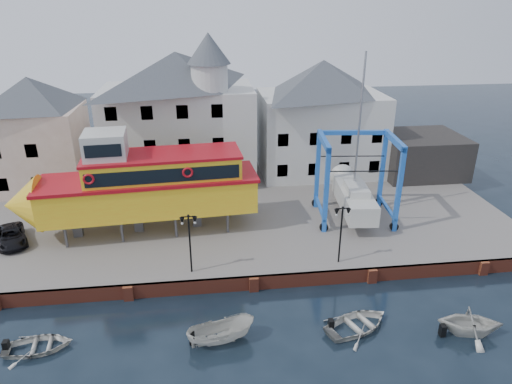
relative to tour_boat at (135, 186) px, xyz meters
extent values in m
plane|color=black|center=(8.05, -7.52, -4.77)|extent=(140.00, 140.00, 0.00)
cube|color=slate|center=(8.05, 3.48, -4.27)|extent=(44.00, 22.00, 1.00)
cube|color=maroon|center=(8.05, -7.40, -4.27)|extent=(44.00, 0.25, 1.00)
cube|color=maroon|center=(0.05, -7.57, -4.27)|extent=(0.60, 0.36, 1.00)
cube|color=maroon|center=(8.05, -7.57, -4.27)|extent=(0.60, 0.36, 1.00)
cube|color=maroon|center=(16.05, -7.57, -4.27)|extent=(0.60, 0.36, 1.00)
cube|color=maroon|center=(24.05, -7.57, -4.27)|extent=(0.60, 0.36, 1.00)
cube|color=tan|center=(-9.95, 10.48, -0.02)|extent=(8.00, 7.00, 7.50)
pyramid|color=#3A3F46|center=(-9.95, 10.48, 5.13)|extent=(8.00, 7.00, 2.80)
cube|color=black|center=(-12.45, 7.02, -2.17)|extent=(1.00, 0.08, 1.20)
cube|color=black|center=(-9.45, 7.02, -2.17)|extent=(1.00, 0.08, 1.20)
cube|color=black|center=(-9.45, 7.02, 0.83)|extent=(1.00, 0.08, 1.20)
cube|color=silver|center=(3.05, 10.98, 0.73)|extent=(14.00, 8.00, 9.00)
pyramid|color=#3A3F46|center=(3.05, 10.98, 6.83)|extent=(14.00, 8.00, 3.20)
cube|color=black|center=(-2.45, 7.02, -2.17)|extent=(1.00, 0.08, 1.20)
cube|color=black|center=(0.55, 7.02, -2.17)|extent=(1.00, 0.08, 1.20)
cube|color=black|center=(3.55, 7.02, -2.17)|extent=(1.00, 0.08, 1.20)
cube|color=black|center=(6.55, 7.02, -2.17)|extent=(1.00, 0.08, 1.20)
cube|color=black|center=(-2.45, 7.02, 0.83)|extent=(1.00, 0.08, 1.20)
cube|color=black|center=(0.55, 7.02, 0.83)|extent=(1.00, 0.08, 1.20)
cube|color=black|center=(3.55, 7.02, 0.83)|extent=(1.00, 0.08, 1.20)
cube|color=black|center=(6.55, 7.02, 0.83)|extent=(1.00, 0.08, 1.20)
cube|color=black|center=(-2.45, 7.02, 3.83)|extent=(1.00, 0.08, 1.20)
cube|color=black|center=(0.55, 7.02, 3.83)|extent=(1.00, 0.08, 1.20)
cube|color=black|center=(3.55, 7.02, 3.83)|extent=(1.00, 0.08, 1.20)
cube|color=black|center=(6.55, 7.02, 3.83)|extent=(1.00, 0.08, 1.20)
cylinder|color=silver|center=(6.05, 8.58, 6.43)|extent=(3.20, 3.20, 2.40)
cone|color=#3A3F46|center=(6.05, 8.58, 8.93)|extent=(3.80, 3.80, 2.60)
cube|color=silver|center=(17.05, 11.48, 0.23)|extent=(12.00, 8.00, 8.00)
pyramid|color=#3A3F46|center=(17.05, 11.48, 5.83)|extent=(12.00, 8.00, 3.20)
cube|color=black|center=(12.55, 7.52, -2.17)|extent=(1.00, 0.08, 1.20)
cube|color=black|center=(15.55, 7.52, -2.17)|extent=(1.00, 0.08, 1.20)
cube|color=black|center=(18.55, 7.52, -2.17)|extent=(1.00, 0.08, 1.20)
cube|color=black|center=(21.55, 7.52, -2.17)|extent=(1.00, 0.08, 1.20)
cube|color=black|center=(12.55, 7.52, 0.83)|extent=(1.00, 0.08, 1.20)
cube|color=black|center=(15.55, 7.52, 0.83)|extent=(1.00, 0.08, 1.20)
cube|color=black|center=(18.55, 7.52, 0.83)|extent=(1.00, 0.08, 1.20)
cube|color=black|center=(21.55, 7.52, 0.83)|extent=(1.00, 0.08, 1.20)
cube|color=#262523|center=(27.05, 9.48, -1.77)|extent=(8.00, 7.00, 4.00)
cylinder|color=black|center=(4.05, -6.32, -1.77)|extent=(0.12, 0.12, 4.00)
cube|color=black|center=(4.05, -6.32, 0.28)|extent=(0.90, 0.06, 0.06)
sphere|color=black|center=(4.05, -6.32, 0.35)|extent=(0.16, 0.16, 0.16)
cone|color=black|center=(3.65, -6.32, 0.01)|extent=(0.32, 0.32, 0.45)
sphere|color=beige|center=(3.65, -6.32, -0.17)|extent=(0.18, 0.18, 0.18)
cone|color=black|center=(4.45, -6.32, 0.01)|extent=(0.32, 0.32, 0.45)
sphere|color=beige|center=(4.45, -6.32, -0.17)|extent=(0.18, 0.18, 0.18)
cylinder|color=black|center=(14.05, -6.32, -1.77)|extent=(0.12, 0.12, 4.00)
cube|color=black|center=(14.05, -6.32, 0.28)|extent=(0.90, 0.06, 0.06)
sphere|color=black|center=(14.05, -6.32, 0.35)|extent=(0.16, 0.16, 0.16)
cone|color=black|center=(13.65, -6.32, 0.01)|extent=(0.32, 0.32, 0.45)
sphere|color=beige|center=(13.65, -6.32, -0.17)|extent=(0.18, 0.18, 0.18)
cone|color=black|center=(14.45, -6.32, 0.01)|extent=(0.32, 0.32, 0.45)
sphere|color=beige|center=(14.45, -6.32, -0.17)|extent=(0.18, 0.18, 0.18)
cylinder|color=#59595E|center=(-4.97, -1.93, -2.93)|extent=(0.21, 0.21, 1.68)
cylinder|color=#59595E|center=(-5.20, 1.20, -2.93)|extent=(0.21, 0.21, 1.68)
cylinder|color=#59595E|center=(-1.05, -1.65, -2.93)|extent=(0.21, 0.21, 1.68)
cylinder|color=#59595E|center=(-1.28, 1.49, -2.93)|extent=(0.21, 0.21, 1.68)
cylinder|color=#59595E|center=(2.87, -1.37, -2.93)|extent=(0.21, 0.21, 1.68)
cylinder|color=#59595E|center=(2.64, 1.77, -2.93)|extent=(0.21, 0.21, 1.68)
cylinder|color=#59595E|center=(6.79, -1.09, -2.93)|extent=(0.21, 0.21, 1.68)
cylinder|color=#59595E|center=(6.56, 2.05, -2.93)|extent=(0.21, 0.21, 1.68)
cube|color=#59595E|center=(-4.52, -0.32, -2.93)|extent=(0.71, 0.61, 1.68)
cube|color=#59595E|center=(-0.04, 0.00, -2.93)|extent=(0.71, 0.61, 1.68)
cube|color=#59595E|center=(4.44, 0.32, -2.93)|extent=(0.71, 0.61, 1.68)
cube|color=yellow|center=(1.08, 0.08, -0.85)|extent=(15.98, 5.38, 2.47)
cone|color=yellow|center=(-7.99, -0.57, -0.85)|extent=(2.77, 4.43, 4.27)
cube|color=#A90D17|center=(1.08, 0.08, 0.50)|extent=(16.33, 5.59, 0.25)
cube|color=yellow|center=(2.20, 0.16, 1.28)|extent=(11.47, 4.61, 1.80)
cube|color=black|center=(2.34, -1.77, 1.34)|extent=(10.75, 0.83, 1.01)
cube|color=black|center=(2.06, 2.09, 1.34)|extent=(10.75, 0.83, 1.01)
cube|color=#A90D17|center=(2.20, 0.16, 2.28)|extent=(11.70, 4.74, 0.20)
cube|color=beige|center=(-1.72, -0.12, 3.20)|extent=(3.12, 3.12, 2.04)
cube|color=black|center=(-1.62, -1.61, 3.29)|extent=(2.45, 0.24, 0.90)
torus|color=#A90D17|center=(-2.70, -2.19, 1.51)|extent=(0.80, 0.21, 0.79)
torus|color=#A90D17|center=(4.02, -1.70, 1.51)|extent=(0.80, 0.21, 0.79)
cube|color=#1B53A1|center=(14.18, -1.88, -0.38)|extent=(0.37, 0.37, 6.78)
cylinder|color=black|center=(14.18, -1.88, -3.43)|extent=(0.70, 0.31, 0.68)
cube|color=#1B53A1|center=(14.62, 2.60, -0.38)|extent=(0.37, 0.37, 6.78)
cylinder|color=black|center=(14.62, 2.60, -3.43)|extent=(0.70, 0.31, 0.68)
cube|color=#1B53A1|center=(19.62, -2.42, -0.38)|extent=(0.37, 0.37, 6.78)
cylinder|color=black|center=(19.62, -2.42, -3.43)|extent=(0.70, 0.31, 0.68)
cube|color=#1B53A1|center=(20.07, 2.06, -0.38)|extent=(0.37, 0.37, 6.78)
cylinder|color=black|center=(20.07, 2.06, -3.43)|extent=(0.70, 0.31, 0.68)
cube|color=#1B53A1|center=(14.40, 0.36, 2.84)|extent=(0.82, 4.85, 0.47)
cube|color=#1B53A1|center=(14.40, 0.36, -2.80)|extent=(0.72, 4.84, 0.20)
cube|color=#1B53A1|center=(19.84, -0.18, 2.84)|extent=(0.82, 4.85, 0.47)
cube|color=#1B53A1|center=(19.84, -0.18, -2.80)|extent=(0.72, 4.84, 0.20)
cube|color=#1B53A1|center=(17.35, 2.33, 2.84)|extent=(5.81, 0.92, 0.34)
cube|color=beige|center=(17.12, 0.09, -2.03)|extent=(2.94, 7.45, 1.55)
cone|color=beige|center=(17.55, 4.38, -2.03)|extent=(2.37, 1.76, 2.23)
cube|color=#59595E|center=(17.12, 0.09, -3.14)|extent=(0.40, 1.76, 0.68)
cube|color=beige|center=(17.07, -0.39, -0.96)|extent=(1.83, 3.04, 0.58)
cylinder|color=#99999E|center=(17.17, 0.57, 4.07)|extent=(0.18, 0.18, 10.65)
cube|color=black|center=(16.95, -1.65, 0.99)|extent=(5.20, 0.64, 0.05)
cube|color=black|center=(17.30, 1.82, 0.99)|extent=(5.20, 0.64, 0.05)
imported|color=black|center=(-9.11, -0.89, -3.20)|extent=(3.40, 4.54, 1.15)
imported|color=beige|center=(5.67, -12.11, -4.77)|extent=(4.04, 2.13, 1.48)
imported|color=beige|center=(13.60, -11.95, -4.77)|extent=(4.92, 4.26, 0.85)
imported|color=beige|center=(19.74, -13.17, -4.77)|extent=(4.16, 3.79, 1.87)
imported|color=beige|center=(-4.27, -11.53, -4.77)|extent=(3.83, 2.92, 0.74)
camera|label=1|loc=(5.17, -32.31, 13.00)|focal=32.00mm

